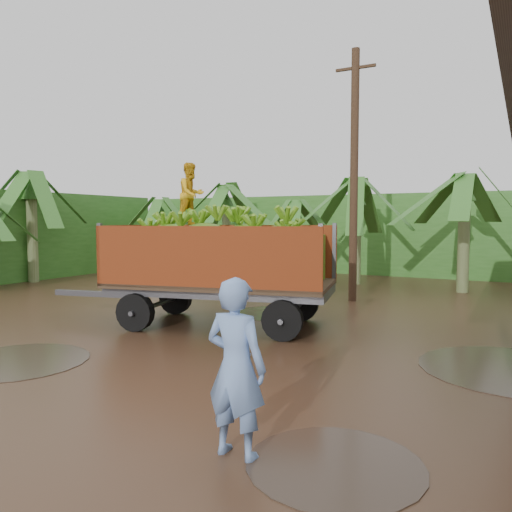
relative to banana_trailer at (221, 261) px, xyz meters
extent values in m
plane|color=black|center=(1.29, -2.40, -1.51)|extent=(100.00, 100.00, 0.00)
cube|color=#2D661E|center=(-0.71, 13.60, 0.29)|extent=(22.00, 3.00, 3.60)
cube|color=#47474C|center=(-3.39, -0.78, -0.90)|extent=(1.98, 0.57, 0.13)
imported|color=gold|center=(-1.13, 0.40, 1.58)|extent=(0.76, 0.87, 1.53)
imported|color=#7497D4|center=(3.58, -5.39, -0.58)|extent=(0.70, 0.47, 1.88)
cylinder|color=#47301E|center=(1.60, 4.88, 2.22)|extent=(0.24, 0.24, 7.48)
cube|color=#47301E|center=(1.60, 4.88, 5.40)|extent=(1.20, 0.08, 0.08)
camera|label=1|loc=(6.14, -9.72, 0.94)|focal=35.00mm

